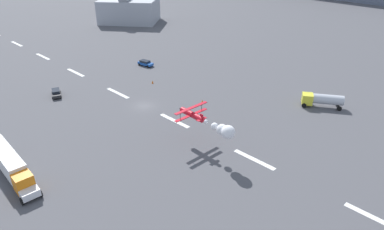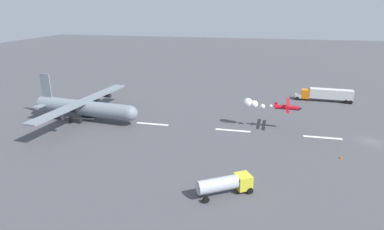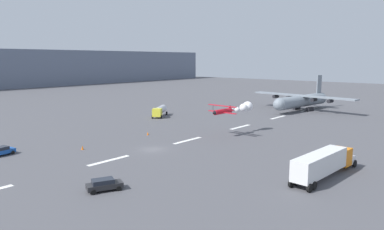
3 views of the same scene
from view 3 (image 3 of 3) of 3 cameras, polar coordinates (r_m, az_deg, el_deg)
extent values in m
plane|color=#4C4C51|center=(66.77, -6.19, -5.38)|extent=(440.00, 440.00, 0.00)
cube|color=white|center=(60.80, -12.87, -6.96)|extent=(8.00, 0.90, 0.01)
cube|color=white|center=(73.52, -0.69, -4.00)|extent=(8.00, 0.90, 0.01)
cube|color=white|center=(88.66, 7.58, -1.87)|extent=(8.00, 0.90, 0.01)
cube|color=white|center=(105.18, 13.33, -0.36)|extent=(8.00, 0.90, 0.01)
cube|color=white|center=(122.52, 17.49, 0.74)|extent=(8.00, 0.90, 0.01)
cylinder|color=gray|center=(120.65, 16.84, 2.12)|extent=(25.85, 6.42, 3.74)
sphere|color=gray|center=(109.79, 13.50, 1.63)|extent=(3.56, 3.56, 3.56)
cube|color=gray|center=(120.48, 16.88, 2.91)|extent=(6.83, 34.76, 0.40)
cylinder|color=black|center=(125.20, 12.99, 2.86)|extent=(2.50, 1.35, 1.10)
cylinder|color=black|center=(122.42, 15.01, 2.65)|extent=(2.50, 1.35, 1.10)
cylinder|color=black|center=(118.15, 18.58, 2.28)|extent=(2.50, 1.35, 1.10)
cylinder|color=black|center=(115.82, 20.84, 2.05)|extent=(2.50, 1.35, 1.10)
cube|color=gray|center=(129.64, 19.31, 4.60)|extent=(2.82, 0.59, 6.00)
cube|color=gray|center=(130.02, 19.21, 2.59)|extent=(2.94, 9.16, 0.24)
cube|color=black|center=(120.67, 18.00, 0.88)|extent=(3.29, 1.33, 1.20)
cube|color=black|center=(122.98, 16.06, 1.11)|extent=(3.29, 1.33, 1.20)
cylinder|color=red|center=(76.74, 4.85, 0.57)|extent=(5.36, 1.32, 1.04)
cube|color=red|center=(76.61, 4.76, 0.44)|extent=(1.03, 7.23, 0.12)
cube|color=red|center=(76.42, 4.77, 1.45)|extent=(1.03, 7.23, 0.12)
cylinder|color=black|center=(74.97, 6.26, 0.76)|extent=(0.08, 0.08, 1.36)
cylinder|color=black|center=(78.10, 3.32, 1.12)|extent=(0.08, 0.08, 1.36)
cube|color=red|center=(78.54, 5.95, 1.07)|extent=(0.70, 0.14, 1.10)
cube|color=red|center=(78.60, 5.94, 0.78)|extent=(0.70, 2.03, 0.08)
cone|color=black|center=(74.44, 3.40, 0.33)|extent=(0.75, 0.92, 0.88)
sphere|color=white|center=(79.40, 6.45, 0.83)|extent=(0.70, 0.70, 0.70)
sphere|color=white|center=(81.02, 7.10, 0.85)|extent=(1.17, 1.17, 1.17)
sphere|color=white|center=(82.36, 8.08, 1.15)|extent=(1.81, 1.81, 1.81)
sphere|color=white|center=(83.42, 8.73, 1.36)|extent=(2.22, 2.22, 2.22)
cube|color=silver|center=(60.95, 22.98, -6.34)|extent=(1.75, 2.59, 1.10)
cube|color=orange|center=(58.96, 22.31, -6.05)|extent=(2.54, 2.64, 2.60)
cube|color=silver|center=(52.45, 19.41, -7.17)|extent=(12.03, 3.21, 2.80)
cylinder|color=black|center=(61.71, 21.93, -6.63)|extent=(1.12, 0.41, 1.10)
cylinder|color=black|center=(49.90, 15.96, -9.93)|extent=(1.12, 0.41, 1.10)
cylinder|color=black|center=(48.89, 15.28, -10.29)|extent=(1.12, 0.41, 1.10)
cylinder|color=black|center=(60.87, 24.12, -6.97)|extent=(1.12, 0.41, 1.10)
cylinder|color=black|center=(48.86, 18.58, -10.46)|extent=(1.12, 0.41, 1.10)
cylinder|color=black|center=(47.83, 17.95, -10.84)|extent=(1.12, 0.41, 1.10)
cube|color=yellow|center=(101.05, -5.48, 0.39)|extent=(3.13, 3.20, 2.20)
cylinder|color=#B7BCC6|center=(105.07, -4.91, 0.85)|extent=(6.41, 5.08, 2.10)
cylinder|color=black|center=(100.35, -4.89, -0.30)|extent=(1.02, 0.80, 1.00)
cylinder|color=black|center=(107.23, -3.99, 0.30)|extent=(1.02, 0.80, 1.00)
cylinder|color=black|center=(100.94, -6.21, -0.26)|extent=(1.02, 0.80, 1.00)
cylinder|color=black|center=(107.78, -5.23, 0.32)|extent=(1.02, 0.80, 1.00)
cube|color=#262628|center=(47.40, -13.54, -10.71)|extent=(4.74, 3.42, 0.65)
cube|color=#1E232D|center=(47.17, -13.80, -10.05)|extent=(3.08, 2.58, 0.55)
cylinder|color=black|center=(48.64, -11.95, -10.55)|extent=(0.67, 0.46, 0.64)
cylinder|color=black|center=(48.08, -15.57, -10.92)|extent=(0.67, 0.46, 0.64)
cylinder|color=black|center=(46.99, -11.42, -11.24)|extent=(0.67, 0.46, 0.64)
cylinder|color=black|center=(46.41, -15.18, -11.63)|extent=(0.67, 0.46, 0.64)
cube|color=#194CA5|center=(70.10, -27.79, -5.13)|extent=(4.69, 2.47, 0.65)
cylinder|color=black|center=(71.70, -27.06, -5.05)|extent=(0.67, 0.32, 0.64)
cylinder|color=black|center=(70.20, -26.29, -5.28)|extent=(0.67, 0.32, 0.64)
cone|color=orange|center=(69.00, -16.80, -4.92)|extent=(0.44, 0.44, 0.75)
cone|color=orange|center=(79.11, -6.93, -2.88)|extent=(0.44, 0.44, 0.75)
camera|label=1|loc=(101.26, 38.73, 16.81)|focal=33.02mm
camera|label=2|loc=(134.31, -19.52, 12.84)|focal=29.92mm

